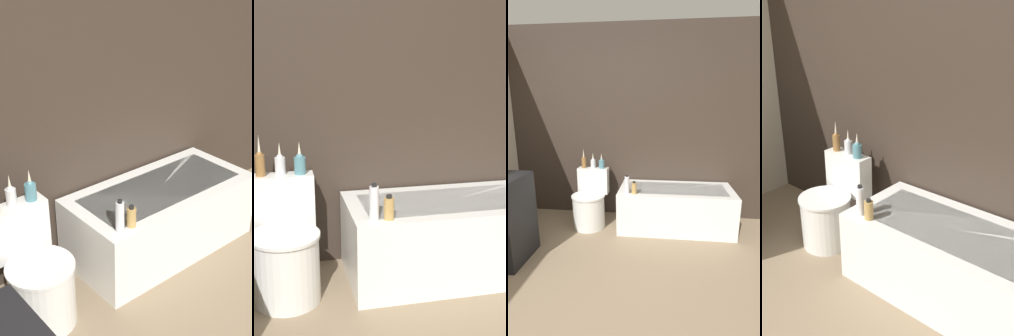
{
  "view_description": "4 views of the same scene",
  "coord_description": "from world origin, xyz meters",
  "views": [
    {
      "loc": [
        -1.31,
        -0.45,
        2.24
      ],
      "look_at": [
        0.29,
        1.47,
        0.98
      ],
      "focal_mm": 50.0,
      "sensor_mm": 36.0,
      "label": 1
    },
    {
      "loc": [
        -0.29,
        -1.04,
        1.54
      ],
      "look_at": [
        0.29,
        1.49,
        0.85
      ],
      "focal_mm": 50.0,
      "sensor_mm": 36.0,
      "label": 2
    },
    {
      "loc": [
        0.69,
        -1.48,
        1.59
      ],
      "look_at": [
        0.34,
        1.57,
        0.83
      ],
      "focal_mm": 28.0,
      "sensor_mm": 36.0,
      "label": 3
    },
    {
      "loc": [
        1.95,
        -0.21,
        1.93
      ],
      "look_at": [
        0.46,
        1.56,
        0.92
      ],
      "focal_mm": 42.0,
      "sensor_mm": 36.0,
      "label": 4
    }
  ],
  "objects": [
    {
      "name": "vase_silver",
      "position": [
        -0.27,
        1.91,
        0.8
      ],
      "size": [
        0.07,
        0.07,
        0.21
      ],
      "color": "silver",
      "rests_on": "toilet"
    },
    {
      "name": "bathtub",
      "position": [
        0.86,
        1.75,
        0.27
      ],
      "size": [
        1.44,
        0.69,
        0.53
      ],
      "color": "white",
      "rests_on": "ground"
    },
    {
      "name": "toilet",
      "position": [
        -0.27,
        1.68,
        0.29
      ],
      "size": [
        0.43,
        0.56,
        0.73
      ],
      "color": "white",
      "rests_on": "ground"
    },
    {
      "name": "shampoo_bottle_tall",
      "position": [
        0.26,
        1.5,
        0.64
      ],
      "size": [
        0.06,
        0.06,
        0.23
      ],
      "color": "silver",
      "rests_on": "bathtub"
    },
    {
      "name": "vase_bronze",
      "position": [
        -0.14,
        1.89,
        0.81
      ],
      "size": [
        0.07,
        0.07,
        0.21
      ],
      "color": "teal",
      "rests_on": "toilet"
    },
    {
      "name": "shampoo_bottle_short",
      "position": [
        0.35,
        1.49,
        0.6
      ],
      "size": [
        0.06,
        0.06,
        0.15
      ],
      "color": "tan",
      "rests_on": "bathtub"
    },
    {
      "name": "wall_back_tiled",
      "position": [
        0.0,
        2.14,
        1.3
      ],
      "size": [
        6.4,
        0.06,
        2.6
      ],
      "color": "#332821",
      "rests_on": "ground_plane"
    },
    {
      "name": "vase_gold",
      "position": [
        -0.39,
        1.89,
        0.82
      ],
      "size": [
        0.06,
        0.06,
        0.27
      ],
      "color": "olive",
      "rests_on": "toilet"
    }
  ]
}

